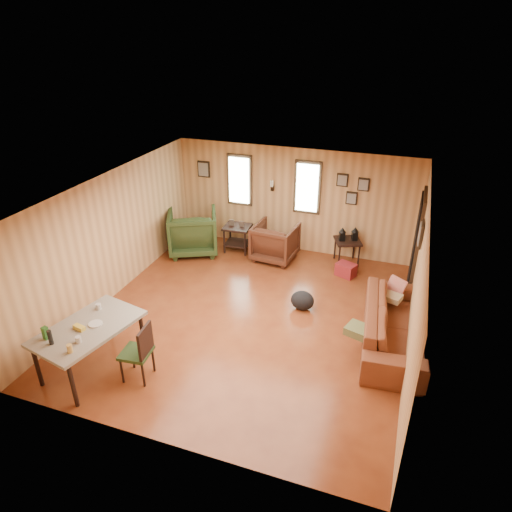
{
  "coord_description": "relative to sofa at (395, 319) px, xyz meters",
  "views": [
    {
      "loc": [
        2.41,
        -6.47,
        4.8
      ],
      "look_at": [
        0.0,
        0.4,
        1.05
      ],
      "focal_mm": 32.0,
      "sensor_mm": 36.0,
      "label": 1
    }
  ],
  "objects": [
    {
      "name": "cooler",
      "position": [
        -1.1,
        2.02,
        -0.33
      ],
      "size": [
        0.47,
        0.41,
        0.28
      ],
      "rotation": [
        0.0,
        0.0,
        -0.4
      ],
      "color": "maroon",
      "rests_on": "ground"
    },
    {
      "name": "recliner_green",
      "position": [
        -4.64,
        1.99,
        0.08
      ],
      "size": [
        1.4,
        1.37,
        1.11
      ],
      "primitive_type": "imported",
      "rotation": [
        0.0,
        0.0,
        -2.7
      ],
      "color": "#273A1A",
      "rests_on": "ground"
    },
    {
      "name": "room",
      "position": [
        -2.34,
        0.19,
        0.73
      ],
      "size": [
        5.54,
        6.04,
        2.44
      ],
      "color": "brown",
      "rests_on": "ground"
    },
    {
      "name": "backpack",
      "position": [
        -1.66,
        0.48,
        -0.28
      ],
      "size": [
        0.47,
        0.38,
        0.38
      ],
      "rotation": [
        0.0,
        0.0,
        -0.12
      ],
      "color": "black",
      "rests_on": "ground"
    },
    {
      "name": "sofa_pillows",
      "position": [
        -0.29,
        0.14,
        0.03
      ],
      "size": [
        0.88,
        1.77,
        0.36
      ],
      "rotation": [
        0.0,
        0.0,
        -0.31
      ],
      "color": "#515630",
      "rests_on": "sofa"
    },
    {
      "name": "recliner_brown",
      "position": [
        -2.74,
        2.26,
        -0.01
      ],
      "size": [
        0.97,
        0.92,
        0.92
      ],
      "primitive_type": "imported",
      "rotation": [
        0.0,
        0.0,
        3.05
      ],
      "color": "#432114",
      "rests_on": "ground"
    },
    {
      "name": "end_table",
      "position": [
        -3.69,
        2.38,
        -0.05
      ],
      "size": [
        0.63,
        0.58,
        0.76
      ],
      "rotation": [
        0.0,
        0.0,
        0.06
      ],
      "color": "black",
      "rests_on": "ground"
    },
    {
      "name": "dining_table",
      "position": [
        -4.28,
        -2.2,
        0.25
      ],
      "size": [
        1.24,
        1.71,
        1.01
      ],
      "rotation": [
        0.0,
        0.0,
        -0.22
      ],
      "color": "gray",
      "rests_on": "ground"
    },
    {
      "name": "side_table",
      "position": [
        -1.19,
        2.61,
        0.11
      ],
      "size": [
        0.7,
        0.7,
        0.86
      ],
      "rotation": [
        0.0,
        0.0,
        0.39
      ],
      "color": "black",
      "rests_on": "ground"
    },
    {
      "name": "dining_chair",
      "position": [
        -3.47,
        -2.11,
        0.05
      ],
      "size": [
        0.46,
        0.46,
        0.93
      ],
      "rotation": [
        0.0,
        0.0,
        0.1
      ],
      "color": "#273A1A",
      "rests_on": "ground"
    },
    {
      "name": "sofa",
      "position": [
        0.0,
        0.0,
        0.0
      ],
      "size": [
        0.91,
        2.47,
        0.95
      ],
      "primitive_type": "imported",
      "rotation": [
        0.0,
        0.0,
        1.66
      ],
      "color": "brown",
      "rests_on": "ground"
    }
  ]
}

